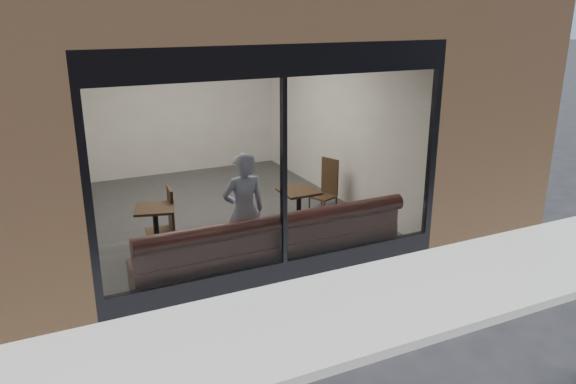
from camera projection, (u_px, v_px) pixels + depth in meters
name	position (u px, v px, depth m)	size (l,w,h in m)	color
ground	(365.00, 359.00, 6.07)	(120.00, 120.00, 0.00)	black
sidewalk_near	(320.00, 315.00, 6.92)	(40.00, 2.00, 0.01)	gray
kerb_near	(368.00, 357.00, 6.01)	(40.00, 0.10, 0.12)	gray
host_building_pier_right	(317.00, 93.00, 13.96)	(2.50, 12.00, 3.20)	brown
host_building_backfill	(140.00, 88.00, 14.98)	(5.00, 6.00, 3.20)	brown
cafe_floor	(215.00, 213.00, 10.34)	(6.00, 6.00, 0.00)	#2D2D30
cafe_ceiling	(208.00, 35.00, 9.35)	(6.00, 6.00, 0.00)	white
cafe_wall_back	(169.00, 104.00, 12.40)	(5.00, 5.00, 0.00)	silver
cafe_wall_left	(60.00, 143.00, 8.81)	(6.00, 6.00, 0.00)	silver
cafe_wall_right	(334.00, 117.00, 10.88)	(6.00, 6.00, 0.00)	silver
storefront_kick	(284.00, 271.00, 7.77)	(5.00, 0.10, 0.30)	black
storefront_header	(283.00, 60.00, 6.89)	(5.00, 0.10, 0.40)	black
storefront_mullion	(284.00, 174.00, 7.34)	(0.06, 0.10, 2.50)	black
storefront_glass	(285.00, 174.00, 7.31)	(4.80, 4.80, 0.00)	white
banquette	(272.00, 255.00, 8.09)	(4.00, 0.55, 0.45)	#391514
person	(244.00, 212.00, 7.96)	(0.63, 0.41, 1.73)	#A7BBDA
cafe_table_left	(155.00, 208.00, 8.45)	(0.58, 0.58, 0.04)	black
cafe_table_right	(299.00, 191.00, 9.24)	(0.59, 0.59, 0.04)	black
cafe_chair_left	(160.00, 232.00, 8.89)	(0.43, 0.43, 0.04)	black
cafe_chair_right	(323.00, 197.00, 10.54)	(0.38, 0.38, 0.04)	black
wall_poster	(63.00, 149.00, 9.03)	(0.02, 0.55, 0.74)	white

